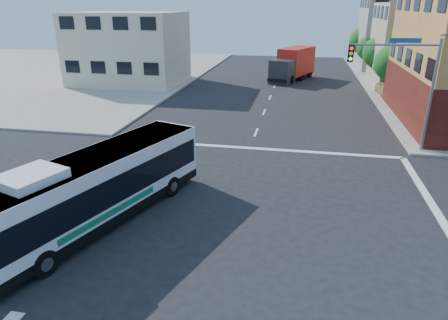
# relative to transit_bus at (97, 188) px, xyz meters

# --- Properties ---
(ground) EXTENTS (120.00, 120.00, 0.00)m
(ground) POSITION_rel_transit_bus_xyz_m (5.11, 1.19, -1.64)
(ground) COLOR black
(ground) RESTS_ON ground
(sidewalk_nw) EXTENTS (50.00, 50.00, 0.15)m
(sidewalk_nw) POSITION_rel_transit_bus_xyz_m (-29.89, 36.19, -1.56)
(sidewalk_nw) COLOR gray
(sidewalk_nw) RESTS_ON ground
(building_east_near) EXTENTS (12.06, 10.06, 9.00)m
(building_east_near) POSITION_rel_transit_bus_xyz_m (22.09, 35.17, 2.87)
(building_east_near) COLOR tan
(building_east_near) RESTS_ON ground
(building_east_far) EXTENTS (12.06, 10.06, 10.00)m
(building_east_far) POSITION_rel_transit_bus_xyz_m (22.09, 49.17, 3.37)
(building_east_far) COLOR gray
(building_east_far) RESTS_ON ground
(building_west) EXTENTS (12.06, 10.06, 8.00)m
(building_west) POSITION_rel_transit_bus_xyz_m (-11.91, 31.17, 2.37)
(building_west) COLOR beige
(building_west) RESTS_ON ground
(signal_mast_ne) EXTENTS (7.91, 1.13, 8.07)m
(signal_mast_ne) POSITION_rel_transit_bus_xyz_m (14.19, 11.81, 3.34)
(signal_mast_ne) COLOR slate
(signal_mast_ne) RESTS_ON ground
(street_tree_a) EXTENTS (3.60, 3.60, 5.53)m
(street_tree_a) POSITION_rel_transit_bus_xyz_m (17.01, 29.11, 1.95)
(street_tree_a) COLOR #3B2915
(street_tree_a) RESTS_ON ground
(street_tree_b) EXTENTS (3.80, 3.80, 5.79)m
(street_tree_b) POSITION_rel_transit_bus_xyz_m (17.01, 37.11, 2.11)
(street_tree_b) COLOR #3B2915
(street_tree_b) RESTS_ON ground
(street_tree_c) EXTENTS (3.40, 3.40, 5.29)m
(street_tree_c) POSITION_rel_transit_bus_xyz_m (17.01, 45.11, 1.82)
(street_tree_c) COLOR #3B2915
(street_tree_c) RESTS_ON ground
(street_tree_d) EXTENTS (4.00, 4.00, 6.03)m
(street_tree_d) POSITION_rel_transit_bus_xyz_m (17.01, 53.11, 2.24)
(street_tree_d) COLOR #3B2915
(street_tree_d) RESTS_ON ground
(transit_bus) EXTENTS (5.98, 11.49, 3.35)m
(transit_bus) POSITION_rel_transit_bus_xyz_m (0.00, 0.00, 0.00)
(transit_bus) COLOR black
(transit_bus) RESTS_ON ground
(box_truck) EXTENTS (5.45, 8.82, 3.83)m
(box_truck) POSITION_rel_transit_bus_xyz_m (6.93, 36.77, 0.22)
(box_truck) COLOR #28282E
(box_truck) RESTS_ON ground
(parked_car) EXTENTS (1.97, 4.24, 1.40)m
(parked_car) POSITION_rel_transit_bus_xyz_m (16.77, 29.42, -0.94)
(parked_car) COLOR #B5A045
(parked_car) RESTS_ON ground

